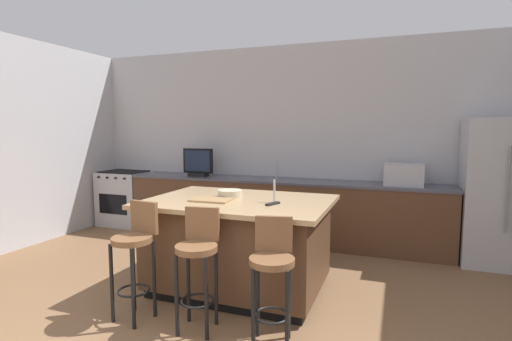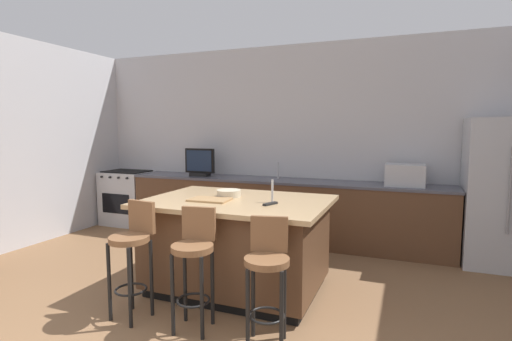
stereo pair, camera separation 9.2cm
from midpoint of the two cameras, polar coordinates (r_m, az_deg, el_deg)
The scene contains 16 objects.
wall_back at distance 5.91m, azimuth 5.67°, elevation 4.20°, with size 7.00×0.12×2.87m, color #BCBCC1.
wall_left at distance 6.05m, azimuth -32.94°, elevation 3.29°, with size 0.12×4.73×2.87m, color #BCBCC1.
counter_back at distance 5.68m, azimuth 4.00°, elevation -5.86°, with size 4.69×0.62×0.90m.
kitchen_island at distance 4.00m, azimuth -2.08°, elevation -10.72°, with size 1.81×1.29×0.93m.
refrigerator at distance 5.43m, azimuth 33.37°, elevation -2.83°, with size 0.89×0.73×1.76m.
range_oven at distance 6.99m, azimuth -18.04°, elevation -3.82°, with size 0.79×0.63×0.92m.
microwave at distance 5.33m, azimuth 21.60°, elevation -0.63°, with size 0.48×0.36×0.28m, color #B7BABF.
tv_monitor at distance 6.05m, azimuth -7.88°, elevation 1.06°, with size 0.49×0.16×0.43m.
sink_faucet_back at distance 5.70m, azimuth 3.72°, elevation 0.01°, with size 0.02×0.02×0.24m, color #B2B2B7.
sink_faucet_island at distance 3.74m, azimuth 3.13°, elevation -3.02°, with size 0.02×0.02×0.22m, color #B2B2B7.
bar_stool_left at distance 3.54m, azimuth -17.05°, elevation -10.96°, with size 0.34×0.36×1.01m.
bar_stool_center at distance 3.24m, azimuth -8.31°, elevation -12.58°, with size 0.34×0.36×0.99m.
bar_stool_right at distance 2.99m, azimuth 2.59°, elevation -14.51°, with size 0.35×0.37×0.97m.
fruit_bowl at distance 4.04m, azimuth -3.39°, elevation -3.38°, with size 0.25×0.25×0.07m, color beige.
tv_remote at distance 3.62m, azimuth 2.86°, elevation -4.92°, with size 0.04×0.17×0.02m, color black.
cutting_board at distance 3.85m, azimuth -6.16°, elevation -4.30°, with size 0.39×0.26×0.02m, color #A87F51.
Camera 2 is at (1.65, -1.34, 1.63)m, focal length 27.08 mm.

